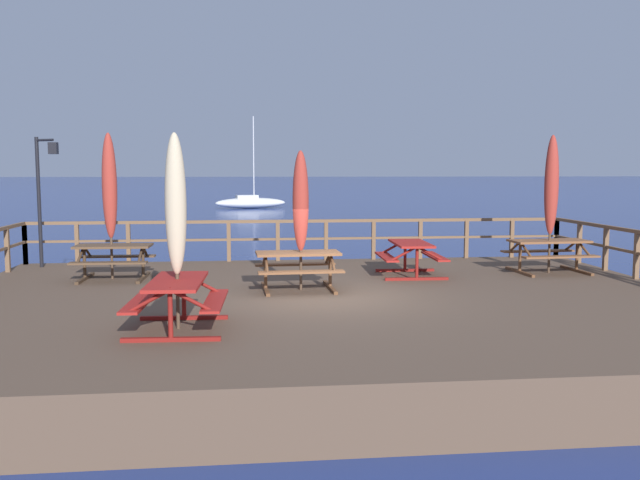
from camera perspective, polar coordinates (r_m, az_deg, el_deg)
ground_plane at (r=13.19m, az=0.38°, el=-8.45°), size 600.00×600.00×0.00m
wooden_deck at (r=13.09m, az=0.39°, el=-6.61°), size 14.46×10.71×0.87m
railing_waterside_far at (r=18.03m, az=-1.52°, el=0.56°), size 14.26×0.10×1.09m
picnic_table_back_right at (r=13.66m, az=-1.86°, el=-1.90°), size 1.72×1.46×0.78m
picnic_table_mid_left at (r=10.45m, az=-11.88°, el=-4.43°), size 1.48×1.83×0.78m
picnic_table_mid_centre at (r=16.82m, az=18.65°, el=-0.72°), size 1.86×1.49×0.78m
picnic_table_back_left at (r=15.60m, az=-16.92°, el=-1.18°), size 1.65×1.44×0.78m
picnic_table_front_right at (r=15.57m, az=7.63°, el=-0.98°), size 1.46×1.70×0.78m
patio_umbrella_tall_front at (r=13.51m, az=-1.64°, el=3.22°), size 0.32×0.32×2.79m
patio_umbrella_short_mid at (r=10.37m, az=-12.01°, el=2.88°), size 0.32×0.32×2.96m
patio_umbrella_tall_mid_left at (r=16.65m, az=18.84°, el=4.33°), size 0.32×0.32×3.21m
patio_umbrella_tall_back_left at (r=15.56m, az=-17.24°, el=4.30°), size 0.32×0.32×3.21m
lamp_post_hooked at (r=17.92m, az=-22.14°, el=4.54°), size 0.61×0.44×3.20m
sailboat_distant at (r=57.95m, az=-5.86°, el=3.17°), size 6.21×2.75×7.72m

